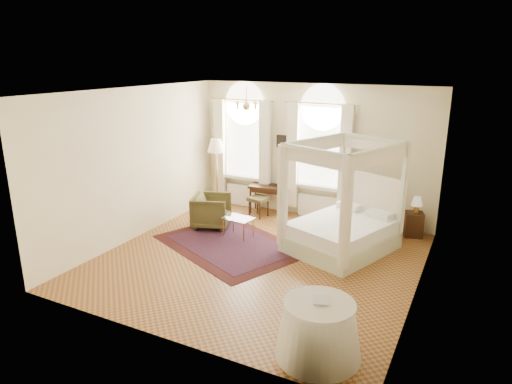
% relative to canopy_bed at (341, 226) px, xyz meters
% --- Properties ---
extents(ground, '(6.00, 6.00, 0.00)m').
position_rel_canopy_bed_xyz_m(ground, '(-1.31, -1.20, -0.52)').
color(ground, '#97622B').
rests_on(ground, ground).
extents(room_walls, '(6.00, 6.00, 6.00)m').
position_rel_canopy_bed_xyz_m(room_walls, '(-1.31, -1.20, 1.46)').
color(room_walls, '#FFF3C2').
rests_on(room_walls, ground).
extents(window_left, '(1.62, 0.27, 3.29)m').
position_rel_canopy_bed_xyz_m(window_left, '(-3.21, 1.67, 0.97)').
color(window_left, white).
rests_on(window_left, room_walls).
extents(window_right, '(1.62, 0.27, 3.29)m').
position_rel_canopy_bed_xyz_m(window_right, '(-1.11, 1.67, 0.97)').
color(window_right, white).
rests_on(window_right, room_walls).
extents(chandelier, '(0.51, 0.45, 0.50)m').
position_rel_canopy_bed_xyz_m(chandelier, '(-2.21, -0.00, 2.39)').
color(chandelier, '#B0823A').
rests_on(chandelier, room_walls).
extents(wall_pictures, '(2.54, 0.03, 0.39)m').
position_rel_canopy_bed_xyz_m(wall_pictures, '(-1.22, 1.77, 1.37)').
color(wall_pictures, black).
rests_on(wall_pictures, room_walls).
extents(canopy_bed, '(2.32, 2.55, 2.29)m').
position_rel_canopy_bed_xyz_m(canopy_bed, '(0.00, 0.00, 0.00)').
color(canopy_bed, beige).
rests_on(canopy_bed, ground).
extents(nightstand, '(0.48, 0.46, 0.56)m').
position_rel_canopy_bed_xyz_m(nightstand, '(1.24, 1.50, -0.24)').
color(nightstand, '#371F0F').
rests_on(nightstand, ground).
extents(nightstand_lamp, '(0.25, 0.25, 0.37)m').
position_rel_canopy_bed_xyz_m(nightstand_lamp, '(1.27, 1.50, 0.28)').
color(nightstand_lamp, '#B0823A').
rests_on(nightstand_lamp, nightstand).
extents(writing_desk, '(1.03, 0.62, 0.73)m').
position_rel_canopy_bed_xyz_m(writing_desk, '(-2.38, 1.50, 0.10)').
color(writing_desk, '#371F0F').
rests_on(writing_desk, ground).
extents(laptop, '(0.34, 0.24, 0.03)m').
position_rel_canopy_bed_xyz_m(laptop, '(-2.32, 1.62, 0.22)').
color(laptop, black).
rests_on(laptop, writing_desk).
extents(stool, '(0.53, 0.53, 0.51)m').
position_rel_canopy_bed_xyz_m(stool, '(-2.46, 1.10, -0.09)').
color(stool, '#45391D').
rests_on(stool, ground).
extents(armchair, '(1.09, 1.07, 0.78)m').
position_rel_canopy_bed_xyz_m(armchair, '(-3.14, -0.04, -0.13)').
color(armchair, '#423A1C').
rests_on(armchair, ground).
extents(coffee_table, '(0.70, 0.53, 0.44)m').
position_rel_canopy_bed_xyz_m(coffee_table, '(-2.27, -0.31, -0.12)').
color(coffee_table, silver).
rests_on(coffee_table, ground).
extents(floor_lamp, '(0.47, 0.47, 1.83)m').
position_rel_canopy_bed_xyz_m(floor_lamp, '(-3.88, 1.40, 1.04)').
color(floor_lamp, '#B0823A').
rests_on(floor_lamp, ground).
extents(oriental_rug, '(3.67, 3.23, 0.01)m').
position_rel_canopy_bed_xyz_m(oriental_rug, '(-2.18, -0.82, -0.51)').
color(oriental_rug, '#3B110E').
rests_on(oriental_rug, ground).
extents(side_table, '(1.17, 1.17, 0.80)m').
position_rel_canopy_bed_xyz_m(side_table, '(0.77, -3.57, -0.13)').
color(side_table, silver).
rests_on(side_table, ground).
extents(book, '(0.28, 0.32, 0.03)m').
position_rel_canopy_bed_xyz_m(book, '(0.67, -3.56, 0.29)').
color(book, black).
rests_on(book, side_table).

